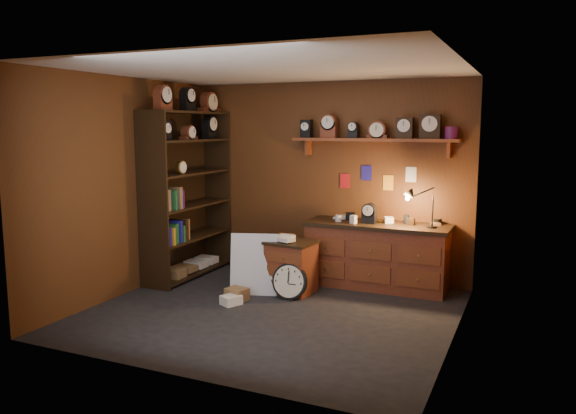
# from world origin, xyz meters

# --- Properties ---
(floor) EXTENTS (4.00, 4.00, 0.00)m
(floor) POSITION_xyz_m (0.00, 0.00, 0.00)
(floor) COLOR black
(floor) RESTS_ON ground
(room_shell) EXTENTS (4.02, 3.62, 2.71)m
(room_shell) POSITION_xyz_m (0.04, 0.11, 1.72)
(room_shell) COLOR #5B3215
(room_shell) RESTS_ON ground
(shelving_unit) EXTENTS (0.47, 1.60, 2.58)m
(shelving_unit) POSITION_xyz_m (-1.79, 0.98, 1.25)
(shelving_unit) COLOR black
(shelving_unit) RESTS_ON ground
(workbench) EXTENTS (1.86, 0.66, 1.36)m
(workbench) POSITION_xyz_m (0.82, 1.47, 0.47)
(workbench) COLOR brown
(workbench) RESTS_ON ground
(low_cabinet) EXTENTS (0.63, 0.55, 0.75)m
(low_cabinet) POSITION_xyz_m (-0.10, 0.80, 0.37)
(low_cabinet) COLOR brown
(low_cabinet) RESTS_ON ground
(big_round_clock) EXTENTS (0.45, 0.15, 0.45)m
(big_round_clock) POSITION_xyz_m (-0.01, 0.54, 0.22)
(big_round_clock) COLOR black
(big_round_clock) RESTS_ON ground
(white_panel) EXTENTS (0.61, 0.34, 0.78)m
(white_panel) POSITION_xyz_m (-0.51, 0.55, 0.00)
(white_panel) COLOR silver
(white_panel) RESTS_ON ground
(mini_fridge) EXTENTS (0.56, 0.58, 0.49)m
(mini_fridge) POSITION_xyz_m (-0.52, 0.94, 0.25)
(mini_fridge) COLOR silver
(mini_fridge) RESTS_ON ground
(floor_box_a) EXTENTS (0.28, 0.26, 0.15)m
(floor_box_a) POSITION_xyz_m (-0.57, 0.23, 0.08)
(floor_box_a) COLOR olive
(floor_box_a) RESTS_ON ground
(floor_box_b) EXTENTS (0.26, 0.28, 0.11)m
(floor_box_b) POSITION_xyz_m (-0.56, 0.06, 0.05)
(floor_box_b) COLOR white
(floor_box_b) RESTS_ON ground
(floor_box_c) EXTENTS (0.28, 0.24, 0.20)m
(floor_box_c) POSITION_xyz_m (-0.14, 1.17, 0.10)
(floor_box_c) COLOR olive
(floor_box_c) RESTS_ON ground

